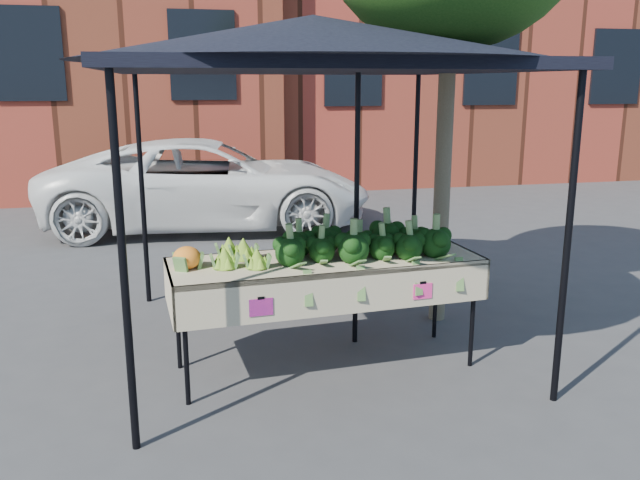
{
  "coord_description": "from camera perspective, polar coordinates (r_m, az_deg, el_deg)",
  "views": [
    {
      "loc": [
        -1.14,
        -4.65,
        2.22
      ],
      "look_at": [
        -0.02,
        0.32,
        1.0
      ],
      "focal_mm": 36.89,
      "sensor_mm": 36.0,
      "label": 1
    }
  ],
  "objects": [
    {
      "name": "broccoli_heap",
      "position": [
        5.12,
        3.43,
        0.21
      ],
      "size": [
        1.4,
        0.6,
        0.29
      ],
      "primitive_type": "ellipsoid",
      "color": "black",
      "rests_on": "table"
    },
    {
      "name": "street_tree",
      "position": [
        6.11,
        10.93,
        12.92
      ],
      "size": [
        2.22,
        2.22,
        4.37
      ],
      "primitive_type": null,
      "color": "#1E4C14",
      "rests_on": "ground"
    },
    {
      "name": "romanesco_cluster",
      "position": [
        4.97,
        -7.08,
        -0.69
      ],
      "size": [
        0.45,
        0.59,
        0.22
      ],
      "primitive_type": "ellipsoid",
      "color": "#A3BD3C",
      "rests_on": "table"
    },
    {
      "name": "ground",
      "position": [
        5.28,
        1.02,
        -11.4
      ],
      "size": [
        90.0,
        90.0,
        0.0
      ],
      "primitive_type": "plane",
      "color": "#37373A"
    },
    {
      "name": "table",
      "position": [
        5.2,
        0.49,
        -6.4
      ],
      "size": [
        2.45,
        0.97,
        0.9
      ],
      "color": "beige",
      "rests_on": "ground"
    },
    {
      "name": "canopy",
      "position": [
        5.49,
        -0.55,
        4.58
      ],
      "size": [
        3.16,
        3.16,
        2.74
      ],
      "primitive_type": null,
      "color": "black",
      "rests_on": "ground"
    },
    {
      "name": "vehicle",
      "position": [
        10.25,
        -10.01,
        14.77
      ],
      "size": [
        1.6,
        2.41,
        4.96
      ],
      "primitive_type": "imported",
      "rotation": [
        0.0,
        0.0,
        1.47
      ],
      "color": "white",
      "rests_on": "ground"
    },
    {
      "name": "cauliflower_pair",
      "position": [
        4.87,
        -11.49,
        -1.3
      ],
      "size": [
        0.22,
        0.22,
        0.2
      ],
      "primitive_type": "ellipsoid",
      "color": "orange",
      "rests_on": "table"
    },
    {
      "name": "building_right",
      "position": [
        19.09,
        13.39,
        19.28
      ],
      "size": [
        12.0,
        8.0,
        8.5
      ],
      "primitive_type": "cube",
      "color": "maroon",
      "rests_on": "ground"
    }
  ]
}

